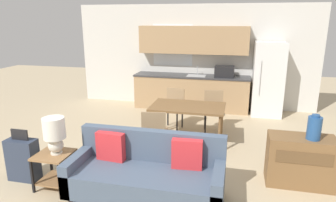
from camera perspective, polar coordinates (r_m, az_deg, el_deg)
ground_plane at (r=4.25m, az=-5.12°, el=-17.85°), size 20.00×20.00×0.00m
wall_back at (r=8.14m, az=4.87°, el=8.48°), size 6.40×0.07×2.70m
kitchen_counter at (r=7.92m, az=4.65°, el=4.55°), size 3.00×0.65×2.15m
refrigerator at (r=7.74m, az=18.49°, el=3.99°), size 0.72×0.77×1.80m
dining_table at (r=5.68m, az=3.78°, el=-1.58°), size 1.38×0.83×0.74m
couch at (r=4.11m, az=-4.01°, el=-13.56°), size 2.03×0.80×0.86m
side_table at (r=4.60m, az=-20.77°, el=-11.22°), size 0.47×0.47×0.51m
table_lamp at (r=4.41m, az=-20.82°, el=-5.68°), size 0.30×0.30×0.52m
credenza at (r=4.76m, az=23.83°, el=-10.37°), size 0.91×0.45×0.73m
vase at (r=4.55m, az=26.09°, el=-4.61°), size 0.19×0.19×0.36m
dining_chair_far_left at (r=6.49m, az=1.04°, el=-0.96°), size 0.48×0.48×0.86m
dining_chair_near_left at (r=5.09m, az=-2.57°, el=-5.65°), size 0.48×0.48×0.86m
dining_chair_far_right at (r=6.37m, az=8.68°, el=-1.45°), size 0.47×0.47×0.86m
suitcase at (r=4.98m, az=-25.90°, el=-9.97°), size 0.44×0.22×0.79m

